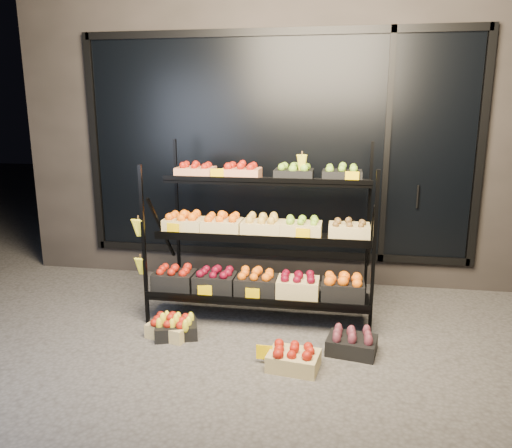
% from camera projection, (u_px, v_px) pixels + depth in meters
% --- Properties ---
extents(ground, '(24.00, 24.00, 0.00)m').
position_uv_depth(ground, '(251.00, 339.00, 4.39)').
color(ground, '#514F4C').
rests_on(ground, ground).
extents(building, '(6.00, 2.08, 3.50)m').
position_uv_depth(building, '(286.00, 126.00, 6.46)').
color(building, '#2D2826').
rests_on(building, ground).
extents(display_rack, '(2.18, 1.02, 1.66)m').
position_uv_depth(display_rack, '(260.00, 236.00, 4.78)').
color(display_rack, black).
rests_on(display_rack, ground).
extents(tag_floor_b, '(0.13, 0.01, 0.12)m').
position_uv_depth(tag_floor_b, '(264.00, 357.00, 3.96)').
color(tag_floor_b, '#E6B600').
rests_on(tag_floor_b, ground).
extents(floor_crate_left, '(0.42, 0.36, 0.19)m').
position_uv_depth(floor_crate_left, '(170.00, 327.00, 4.43)').
color(floor_crate_left, tan).
rests_on(floor_crate_left, ground).
extents(floor_crate_midleft, '(0.44, 0.37, 0.19)m').
position_uv_depth(floor_crate_midleft, '(176.00, 327.00, 4.42)').
color(floor_crate_midleft, black).
rests_on(floor_crate_midleft, ground).
extents(floor_crate_midright, '(0.43, 0.34, 0.20)m').
position_uv_depth(floor_crate_midright, '(294.00, 358.00, 3.88)').
color(floor_crate_midright, tan).
rests_on(floor_crate_midright, ground).
extents(floor_crate_right, '(0.44, 0.36, 0.20)m').
position_uv_depth(floor_crate_right, '(352.00, 343.00, 4.13)').
color(floor_crate_right, black).
rests_on(floor_crate_right, ground).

